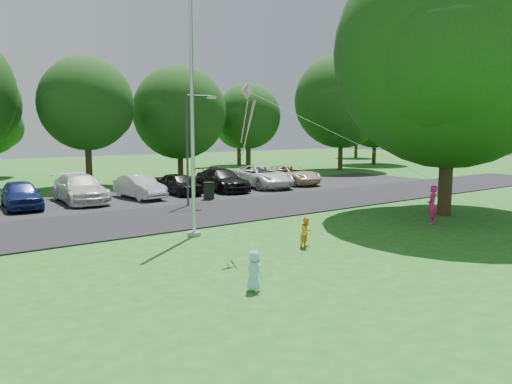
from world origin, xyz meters
TOP-DOWN VIEW (x-y plane):
  - ground at (0.00, 0.00)m, footprint 120.00×120.00m
  - park_road at (0.00, 9.00)m, footprint 60.00×6.00m
  - parking_strip at (0.00, 15.50)m, footprint 42.00×7.00m
  - flagpole at (-3.50, 5.00)m, footprint 0.50×0.50m
  - street_lamp at (-0.05, 11.33)m, footprint 1.61×0.45m
  - trash_can at (1.72, 12.64)m, footprint 0.64×0.64m
  - big_tree at (7.95, 2.04)m, footprint 10.90×10.39m
  - tree_row at (1.59, 24.23)m, footprint 64.35×11.94m
  - horizon_trees at (4.06, 33.88)m, footprint 77.46×7.20m
  - parked_cars at (0.53, 15.47)m, footprint 22.85×5.69m
  - woman at (5.64, 1.14)m, footprint 0.71×0.64m
  - child_yellow at (-1.32, 1.19)m, footprint 0.58×0.49m
  - child_blue at (-5.40, -1.42)m, footprint 0.37×0.53m
  - kite at (-2.82, 1.89)m, footprint 9.13×1.03m

SIDE VIEW (x-z plane):
  - ground at x=0.00m, z-range 0.00..0.00m
  - park_road at x=0.00m, z-range 0.00..0.06m
  - parking_strip at x=0.00m, z-range 0.00..0.06m
  - trash_can at x=1.72m, z-range 0.00..1.02m
  - child_blue at x=-5.40m, z-range 0.00..1.02m
  - child_yellow at x=-1.32m, z-range 0.00..1.04m
  - parked_cars at x=0.53m, z-range 0.02..1.51m
  - woman at x=5.64m, z-range 0.00..1.63m
  - street_lamp at x=-0.05m, z-range 0.58..6.34m
  - flagpole at x=-3.50m, z-range -0.83..9.17m
  - horizon_trees at x=4.06m, z-range 0.79..7.81m
  - kite at x=-2.82m, z-range 2.79..6.36m
  - tree_row at x=1.59m, z-range 0.27..11.15m
  - big_tree at x=7.95m, z-range 0.79..13.35m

